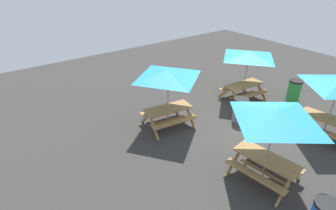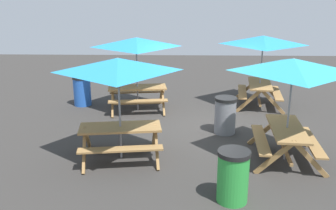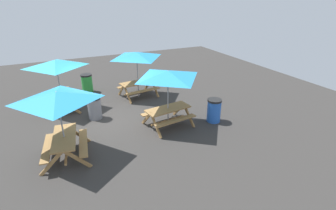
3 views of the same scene
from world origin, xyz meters
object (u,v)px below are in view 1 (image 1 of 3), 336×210
(picnic_table_2, at_px, (248,58))
(trash_bin_gray, at_px, (240,110))
(trash_bin_green, at_px, (294,90))
(picnic_table_0, at_px, (168,78))
(picnic_table_1, at_px, (275,121))

(picnic_table_2, bearing_deg, trash_bin_gray, -138.85)
(trash_bin_green, bearing_deg, trash_bin_gray, 175.62)
(picnic_table_0, relative_size, trash_bin_gray, 2.38)
(picnic_table_0, distance_m, trash_bin_green, 6.31)
(picnic_table_2, height_order, trash_bin_gray, picnic_table_2)
(picnic_table_1, bearing_deg, picnic_table_2, -51.26)
(picnic_table_1, height_order, picnic_table_2, same)
(trash_bin_gray, bearing_deg, picnic_table_1, -127.15)
(picnic_table_2, bearing_deg, trash_bin_green, -33.28)
(trash_bin_green, relative_size, trash_bin_gray, 1.00)
(picnic_table_0, relative_size, picnic_table_1, 1.00)
(picnic_table_0, xyz_separation_m, trash_bin_green, (5.90, -1.67, -1.49))
(picnic_table_0, bearing_deg, picnic_table_2, 4.68)
(picnic_table_0, distance_m, picnic_table_1, 3.99)
(picnic_table_1, relative_size, trash_bin_green, 2.38)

